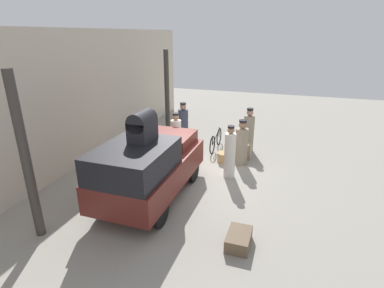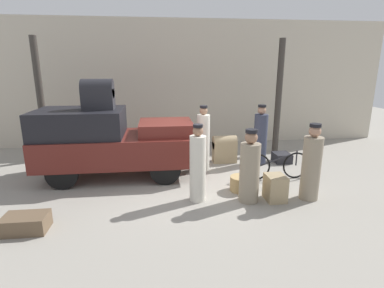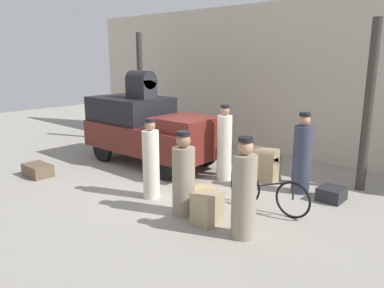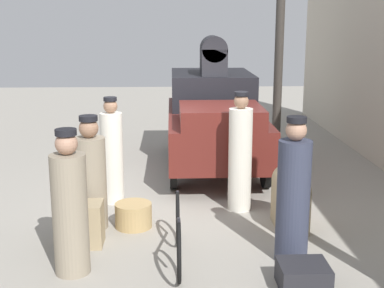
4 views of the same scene
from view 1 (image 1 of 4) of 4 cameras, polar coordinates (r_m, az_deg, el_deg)
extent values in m
plane|color=gray|center=(9.88, 0.73, -5.68)|extent=(30.00, 30.00, 0.00)
cube|color=beige|center=(11.05, -19.95, 8.25)|extent=(16.00, 0.15, 4.50)
cylinder|color=#38332D|center=(7.16, -29.10, -2.58)|extent=(0.21, 0.21, 3.73)
cylinder|color=#38332D|center=(13.10, -4.78, 9.39)|extent=(0.21, 0.21, 3.73)
cylinder|color=black|center=(9.85, -8.60, -3.60)|extent=(0.76, 0.12, 0.76)
cylinder|color=black|center=(9.27, 0.33, -4.94)|extent=(0.76, 0.12, 0.76)
cylinder|color=black|center=(8.00, -16.70, -10.28)|extent=(0.76, 0.12, 0.76)
cylinder|color=black|center=(7.27, -5.98, -12.77)|extent=(0.76, 0.12, 0.76)
cube|color=#591E19|center=(8.36, -7.62, -5.17)|extent=(3.96, 1.77, 0.73)
cube|color=black|center=(7.36, -10.91, -3.02)|extent=(2.18, 1.63, 0.68)
cube|color=#591E19|center=(9.24, -4.28, 1.02)|extent=(1.39, 1.38, 0.33)
torus|color=black|center=(12.33, 5.17, 1.42)|extent=(0.71, 0.04, 0.71)
torus|color=black|center=(11.37, 3.89, -0.21)|extent=(0.71, 0.04, 0.71)
cylinder|color=#232328|center=(11.79, 4.58, 1.44)|extent=(1.06, 0.04, 0.38)
cylinder|color=#232328|center=(11.31, 3.92, 0.66)|extent=(0.04, 0.04, 0.37)
cylinder|color=#232328|center=(12.27, 5.20, 2.30)|extent=(0.04, 0.04, 0.40)
cylinder|color=tan|center=(10.77, 6.23, -2.52)|extent=(0.52, 0.52, 0.35)
cylinder|color=#33384C|center=(12.13, -1.68, 3.12)|extent=(0.40, 0.40, 1.49)
sphere|color=tan|center=(11.90, -1.72, 7.12)|extent=(0.25, 0.25, 0.25)
cylinder|color=black|center=(11.87, -1.73, 7.71)|extent=(0.23, 0.23, 0.07)
cylinder|color=silver|center=(10.39, -3.01, 0.34)|extent=(0.36, 0.36, 1.58)
sphere|color=#936B51|center=(10.12, -3.11, 5.13)|extent=(0.22, 0.22, 0.22)
cylinder|color=black|center=(10.09, -3.12, 5.75)|extent=(0.21, 0.21, 0.06)
cylinder|color=gray|center=(10.50, 9.38, -0.50)|extent=(0.43, 0.43, 1.30)
sphere|color=#936B51|center=(10.25, 9.63, 3.59)|extent=(0.27, 0.27, 0.27)
cylinder|color=black|center=(10.21, 9.67, 4.32)|extent=(0.25, 0.25, 0.07)
cylinder|color=silver|center=(9.50, 7.21, -2.18)|extent=(0.35, 0.35, 1.45)
sphere|color=#936B51|center=(9.21, 7.43, 2.61)|extent=(0.22, 0.22, 0.22)
cylinder|color=black|center=(9.18, 7.46, 3.27)|extent=(0.21, 0.21, 0.06)
cylinder|color=gray|center=(11.76, 10.73, 1.99)|extent=(0.41, 0.41, 1.41)
sphere|color=tan|center=(11.53, 11.00, 5.91)|extent=(0.25, 0.25, 0.25)
cylinder|color=black|center=(11.50, 11.04, 6.53)|extent=(0.24, 0.24, 0.07)
cube|color=#232328|center=(12.95, -0.46, 1.44)|extent=(0.49, 0.54, 0.28)
cube|color=#9E8966|center=(11.43, -4.45, -0.33)|extent=(0.71, 0.41, 0.62)
cylinder|color=#9E8966|center=(11.33, -4.50, 1.14)|extent=(0.71, 0.41, 0.41)
cube|color=#9E8966|center=(11.17, 9.92, -1.23)|extent=(0.40, 0.49, 0.57)
cube|color=brown|center=(6.87, 8.89, -17.49)|extent=(0.76, 0.49, 0.30)
cube|color=#232328|center=(7.56, -9.39, 2.54)|extent=(0.77, 0.49, 0.51)
cylinder|color=#232328|center=(7.48, -9.50, 4.40)|extent=(0.77, 0.49, 0.49)
camera|label=2|loc=(9.03, 47.42, 4.41)|focal=28.00mm
camera|label=3|loc=(14.72, 32.77, 11.73)|focal=35.00mm
camera|label=4|loc=(17.12, 10.28, 15.10)|focal=50.00mm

